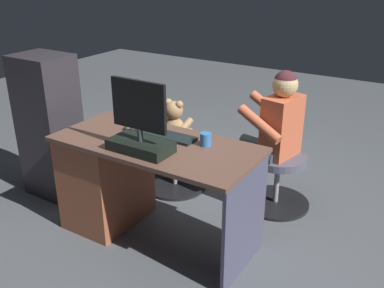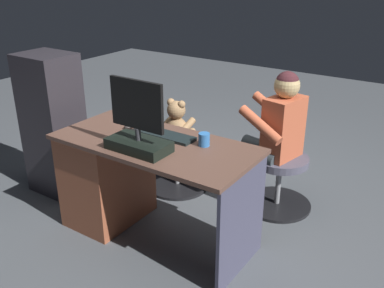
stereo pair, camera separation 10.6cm
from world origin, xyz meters
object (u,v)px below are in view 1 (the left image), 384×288
object	(u,v)px
tv_remote	(132,132)
person	(271,128)
keyboard	(167,136)
office_chair_teddy	(175,160)
cup	(206,139)
teddy_bear	(175,122)
monitor	(140,132)
visitor_chair	(277,176)
computer_mouse	(129,127)
desk	(117,175)

from	to	relation	value
tv_remote	person	world-z (taller)	person
keyboard	person	xyz separation A→B (m)	(-0.46, -0.76, -0.10)
keyboard	office_chair_teddy	world-z (taller)	keyboard
cup	tv_remote	size ratio (longest dim) A/B	0.58
tv_remote	teddy_bear	distance (m)	0.70
monitor	tv_remote	bearing A→B (deg)	-40.82
keyboard	cup	bearing A→B (deg)	-177.36
office_chair_teddy	cup	bearing A→B (deg)	138.12
office_chair_teddy	visitor_chair	xyz separation A→B (m)	(-0.89, -0.18, 0.01)
computer_mouse	teddy_bear	world-z (taller)	teddy_bear
desk	person	world-z (taller)	person
tv_remote	teddy_bear	xyz separation A→B (m)	(0.10, -0.68, -0.16)
office_chair_teddy	person	distance (m)	0.93
teddy_bear	person	world-z (taller)	person
desk	teddy_bear	bearing A→B (deg)	-92.88
desk	tv_remote	xyz separation A→B (m)	(-0.13, -0.04, 0.36)
desk	cup	xyz separation A→B (m)	(-0.68, -0.13, 0.39)
teddy_bear	person	bearing A→B (deg)	-169.17
monitor	cup	distance (m)	0.44
monitor	tv_remote	world-z (taller)	monitor
tv_remote	teddy_bear	bearing A→B (deg)	-55.97
desk	visitor_chair	world-z (taller)	desk
computer_mouse	person	bearing A→B (deg)	-134.81
keyboard	desk	bearing A→B (deg)	17.00
teddy_bear	visitor_chair	distance (m)	0.97
computer_mouse	visitor_chair	xyz separation A→B (m)	(-0.86, -0.80, -0.52)
visitor_chair	monitor	bearing A→B (deg)	62.57
desk	person	bearing A→B (deg)	-133.91
monitor	teddy_bear	distance (m)	0.99
desk	monitor	xyz separation A→B (m)	(-0.37, 0.16, 0.48)
tv_remote	desk	bearing A→B (deg)	44.24
visitor_chair	teddy_bear	bearing A→B (deg)	10.91
cup	teddy_bear	distance (m)	0.90
cup	visitor_chair	distance (m)	0.97
tv_remote	office_chair_teddy	xyz separation A→B (m)	(0.10, -0.67, -0.51)
teddy_bear	person	size ratio (longest dim) A/B	0.32
keyboard	teddy_bear	world-z (taller)	teddy_bear
desk	person	distance (m)	1.25
desk	teddy_bear	size ratio (longest dim) A/B	3.90
desk	computer_mouse	bearing A→B (deg)	-125.16
desk	visitor_chair	bearing A→B (deg)	-135.90
teddy_bear	office_chair_teddy	bearing A→B (deg)	90.00
cup	teddy_bear	bearing A→B (deg)	-42.51
cup	office_chair_teddy	world-z (taller)	cup
tv_remote	person	distance (m)	1.10
desk	keyboard	xyz separation A→B (m)	(-0.38, -0.12, 0.36)
keyboard	teddy_bear	distance (m)	0.72
monitor	person	bearing A→B (deg)	-114.35
monitor	teddy_bear	world-z (taller)	monitor
monitor	cup	xyz separation A→B (m)	(-0.31, -0.29, -0.09)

